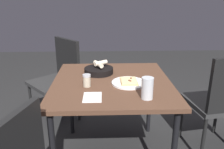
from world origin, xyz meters
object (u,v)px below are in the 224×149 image
at_px(bread_basket, 99,70).
at_px(beer_glass, 147,89).
at_px(chair_spare, 221,99).
at_px(dining_table, 112,89).
at_px(pepper_shaker, 87,81).
at_px(pizza_plate, 129,82).
at_px(chair_near, 59,75).

bearing_deg(bread_basket, beer_glass, -148.31).
bearing_deg(chair_spare, beer_glass, 118.47).
bearing_deg(chair_spare, dining_table, 94.01).
relative_size(dining_table, pepper_shaker, 10.56).
relative_size(dining_table, bread_basket, 3.94).
relative_size(pizza_plate, pepper_shaker, 2.84).
relative_size(dining_table, chair_near, 1.06).
relative_size(pizza_plate, chair_near, 0.28).
height_order(bread_basket, chair_near, chair_near).
bearing_deg(dining_table, chair_near, 36.45).
xyz_separation_m(pizza_plate, chair_near, (0.81, 0.68, -0.21)).
bearing_deg(pepper_shaker, bread_basket, -15.66).
height_order(dining_table, beer_glass, beer_glass).
distance_m(dining_table, bread_basket, 0.24).
height_order(bread_basket, pepper_shaker, bread_basket).
distance_m(pepper_shaker, chair_spare, 1.15).
height_order(dining_table, chair_spare, chair_spare).
xyz_separation_m(bread_basket, pepper_shaker, (-0.29, 0.08, 0.01)).
height_order(bread_basket, chair_spare, chair_spare).
height_order(pizza_plate, chair_near, chair_near).
distance_m(bread_basket, beer_glass, 0.61).
xyz_separation_m(pizza_plate, chair_spare, (0.13, -0.80, -0.21)).
height_order(pepper_shaker, chair_spare, chair_spare).
bearing_deg(chair_near, dining_table, -143.55).
bearing_deg(beer_glass, dining_table, 33.78).
bearing_deg(dining_table, beer_glass, -146.22).
relative_size(chair_near, chair_spare, 0.99).
xyz_separation_m(dining_table, pizza_plate, (-0.06, -0.12, 0.08)).
height_order(dining_table, pepper_shaker, pepper_shaker).
height_order(pizza_plate, bread_basket, bread_basket).
height_order(pizza_plate, pepper_shaker, pepper_shaker).
bearing_deg(dining_table, pepper_shaker, 118.38).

